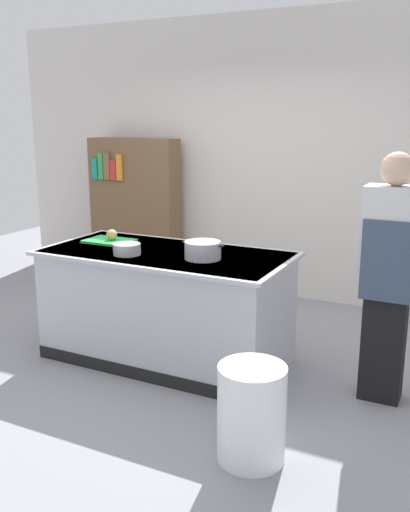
% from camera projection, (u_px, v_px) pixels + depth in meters
% --- Properties ---
extents(ground_plane, '(10.00, 10.00, 0.00)m').
position_uv_depth(ground_plane, '(167.00, 358.00, 4.64)').
color(ground_plane, gray).
extents(back_wall, '(6.40, 0.12, 3.00)m').
position_uv_depth(back_wall, '(263.00, 158.00, 6.11)').
color(back_wall, silver).
rests_on(back_wall, ground_plane).
extents(counter_island, '(1.98, 0.98, 0.90)m').
position_uv_depth(counter_island, '(166.00, 304.00, 4.53)').
color(counter_island, '#B7BABF').
rests_on(counter_island, ground_plane).
extents(cutting_board, '(0.40, 0.28, 0.02)m').
position_uv_depth(cutting_board, '(109.00, 241.00, 4.77)').
color(cutting_board, green).
rests_on(cutting_board, counter_island).
extents(onion, '(0.09, 0.09, 0.09)m').
position_uv_depth(onion, '(112.00, 235.00, 4.75)').
color(onion, tan).
rests_on(onion, cutting_board).
extents(stock_pot, '(0.34, 0.27, 0.13)m').
position_uv_depth(stock_pot, '(203.00, 250.00, 4.20)').
color(stock_pot, '#B7BABF').
rests_on(stock_pot, counter_island).
extents(mixing_bowl, '(0.21, 0.21, 0.09)m').
position_uv_depth(mixing_bowl, '(127.00, 249.00, 4.33)').
color(mixing_bowl, '#B7BABF').
rests_on(mixing_bowl, counter_island).
extents(trash_bin, '(0.39, 0.39, 0.58)m').
position_uv_depth(trash_bin, '(252.00, 413.00, 3.21)').
color(trash_bin, white).
rests_on(trash_bin, ground_plane).
extents(person_chef, '(0.38, 0.25, 1.72)m').
position_uv_depth(person_chef, '(389.00, 273.00, 3.77)').
color(person_chef, black).
rests_on(person_chef, ground_plane).
extents(bookshelf, '(1.10, 0.31, 1.70)m').
position_uv_depth(bookshelf, '(135.00, 211.00, 6.64)').
color(bookshelf, brown).
rests_on(bookshelf, ground_plane).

